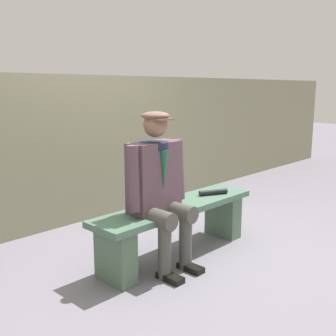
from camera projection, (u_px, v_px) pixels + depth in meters
The scene contains 5 objects.
ground_plane at pixel (176, 255), 3.77m from camera, with size 30.00×30.00×0.00m, color slate.
bench at pixel (177, 221), 3.71m from camera, with size 1.75×0.42×0.49m.
seated_man at pixel (159, 184), 3.39m from camera, with size 0.63×0.55×1.34m.
rolled_magazine at pixel (213, 192), 3.99m from camera, with size 0.05×0.05×0.29m, color black.
stadium_wall at pixel (77, 149), 4.68m from camera, with size 12.00×0.24×1.67m, color gray.
Camera 1 is at (2.61, 2.40, 1.53)m, focal length 43.38 mm.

